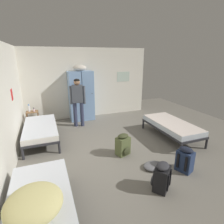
# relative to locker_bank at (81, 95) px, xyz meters

# --- Properties ---
(ground_plane) EXTENTS (9.47, 9.47, 0.00)m
(ground_plane) POSITION_rel_locker_bank_xyz_m (0.34, -2.68, -0.97)
(ground_plane) COLOR slate
(room_backdrop) EXTENTS (4.89, 5.98, 2.68)m
(room_backdrop) POSITION_rel_locker_bank_xyz_m (-0.98, -1.32, 0.37)
(room_backdrop) COLOR silver
(room_backdrop) RESTS_ON ground_plane
(locker_bank) EXTENTS (0.90, 0.55, 2.07)m
(locker_bank) POSITION_rel_locker_bank_xyz_m (0.00, 0.00, 0.00)
(locker_bank) COLOR #7A9ECC
(locker_bank) RESTS_ON ground_plane
(shelf_unit) EXTENTS (0.38, 0.30, 0.57)m
(shelf_unit) POSITION_rel_locker_bank_xyz_m (-1.75, -0.22, -0.62)
(shelf_unit) COLOR brown
(shelf_unit) RESTS_ON ground_plane
(bed_left_front) EXTENTS (0.90, 1.90, 0.49)m
(bed_left_front) POSITION_rel_locker_bank_xyz_m (-1.50, -4.39, -0.59)
(bed_left_front) COLOR #28282D
(bed_left_front) RESTS_ON ground_plane
(bed_left_rear) EXTENTS (0.90, 1.90, 0.49)m
(bed_left_rear) POSITION_rel_locker_bank_xyz_m (-1.50, -1.44, -0.59)
(bed_left_rear) COLOR #28282D
(bed_left_rear) RESTS_ON ground_plane
(bed_right) EXTENTS (0.90, 1.90, 0.49)m
(bed_right) POSITION_rel_locker_bank_xyz_m (2.17, -2.58, -0.59)
(bed_right) COLOR #28282D
(bed_right) RESTS_ON ground_plane
(bedding_heap) EXTENTS (0.70, 0.72, 0.31)m
(bedding_heap) POSITION_rel_locker_bank_xyz_m (-1.54, -4.64, -0.32)
(bedding_heap) COLOR #D1C67F
(bedding_heap) RESTS_ON bed_left_front
(person_traveler) EXTENTS (0.51, 0.29, 1.66)m
(person_traveler) POSITION_rel_locker_bank_xyz_m (-0.25, -0.66, 0.03)
(person_traveler) COLOR #2D334C
(person_traveler) RESTS_ON ground_plane
(water_bottle) EXTENTS (0.07, 0.07, 0.25)m
(water_bottle) POSITION_rel_locker_bank_xyz_m (-1.83, -0.20, -0.28)
(water_bottle) COLOR white
(water_bottle) RESTS_ON shelf_unit
(lotion_bottle) EXTENTS (0.05, 0.05, 0.14)m
(lotion_bottle) POSITION_rel_locker_bank_xyz_m (-1.68, -0.26, -0.34)
(lotion_bottle) COLOR beige
(lotion_bottle) RESTS_ON shelf_unit
(backpack_black) EXTENTS (0.41, 0.42, 0.55)m
(backpack_black) POSITION_rel_locker_bank_xyz_m (0.54, -4.36, -0.71)
(backpack_black) COLOR black
(backpack_black) RESTS_ON ground_plane
(backpack_navy) EXTENTS (0.40, 0.39, 0.55)m
(backpack_navy) POSITION_rel_locker_bank_xyz_m (1.37, -4.05, -0.71)
(backpack_navy) COLOR navy
(backpack_navy) RESTS_ON ground_plane
(backpack_olive) EXTENTS (0.38, 0.40, 0.55)m
(backpack_olive) POSITION_rel_locker_bank_xyz_m (0.40, -2.98, -0.71)
(backpack_olive) COLOR #566038
(backpack_olive) RESTS_ON ground_plane
(clothes_pile_grey) EXTENTS (0.48, 0.37, 0.10)m
(clothes_pile_grey) POSITION_rel_locker_bank_xyz_m (0.80, -3.75, -0.92)
(clothes_pile_grey) COLOR slate
(clothes_pile_grey) RESTS_ON ground_plane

